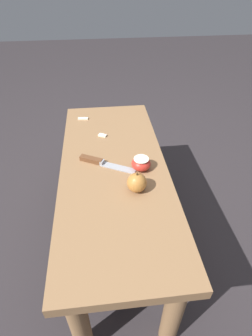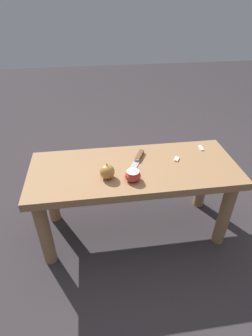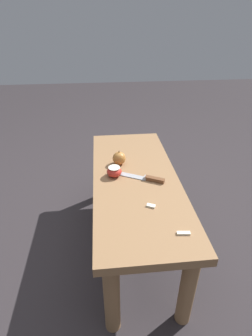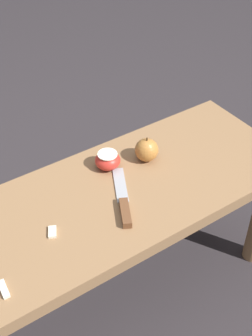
% 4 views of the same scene
% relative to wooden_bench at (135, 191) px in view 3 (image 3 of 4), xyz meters
% --- Properties ---
extents(ground_plane, '(8.00, 8.00, 0.00)m').
position_rel_wooden_bench_xyz_m(ground_plane, '(0.00, 0.00, -0.37)').
color(ground_plane, '#2D282B').
extents(wooden_bench, '(1.07, 0.43, 0.46)m').
position_rel_wooden_bench_xyz_m(wooden_bench, '(0.00, 0.00, 0.00)').
color(wooden_bench, olive).
rests_on(wooden_bench, ground_plane).
extents(knife, '(0.13, 0.23, 0.02)m').
position_rel_wooden_bench_xyz_m(knife, '(-0.03, -0.06, 0.09)').
color(knife, '#9EA0A5').
rests_on(knife, wooden_bench).
extents(apple_whole, '(0.07, 0.07, 0.08)m').
position_rel_wooden_bench_xyz_m(apple_whole, '(0.14, 0.07, 0.12)').
color(apple_whole, '#B27233').
rests_on(apple_whole, wooden_bench).
extents(apple_cut, '(0.08, 0.08, 0.05)m').
position_rel_wooden_bench_xyz_m(apple_cut, '(0.03, 0.11, 0.11)').
color(apple_cut, red).
rests_on(apple_cut, wooden_bench).
extents(apple_slice_near_knife, '(0.02, 0.05, 0.01)m').
position_rel_wooden_bench_xyz_m(apple_slice_near_knife, '(-0.41, -0.13, 0.09)').
color(apple_slice_near_knife, white).
rests_on(apple_slice_near_knife, wooden_bench).
extents(apple_slice_center, '(0.03, 0.04, 0.01)m').
position_rel_wooden_bench_xyz_m(apple_slice_center, '(-0.23, -0.04, 0.09)').
color(apple_slice_center, white).
rests_on(apple_slice_center, wooden_bench).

